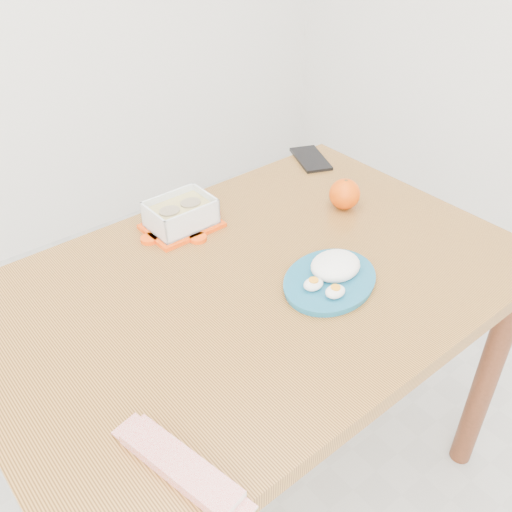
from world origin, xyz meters
TOP-DOWN VIEW (x-y plane):
  - dining_table at (0.19, 0.20)m, footprint 1.19×0.81m
  - food_container at (0.17, 0.47)m, footprint 0.18×0.14m
  - orange_fruit at (0.55, 0.29)m, footprint 0.08×0.08m
  - rice_plate at (0.31, 0.09)m, footprint 0.29×0.29m
  - candy_bar at (-0.19, -0.09)m, footprint 0.10×0.22m
  - smartphone at (0.67, 0.54)m, footprint 0.13×0.18m

SIDE VIEW (x-z plane):
  - dining_table at x=0.19m, z-range 0.27..1.02m
  - smartphone at x=0.67m, z-range 0.75..0.76m
  - candy_bar at x=-0.19m, z-range 0.75..0.77m
  - rice_plate at x=0.31m, z-range 0.74..0.80m
  - food_container at x=0.17m, z-range 0.75..0.82m
  - orange_fruit at x=0.55m, z-range 0.75..0.83m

